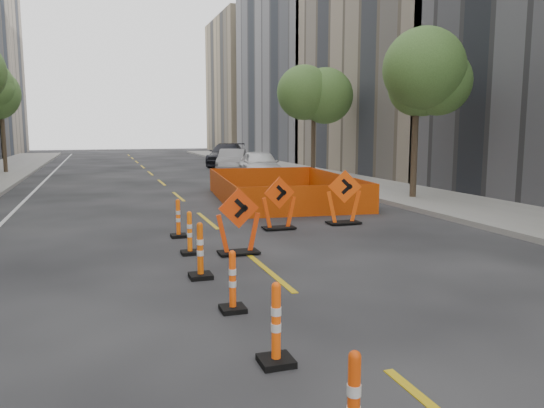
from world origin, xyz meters
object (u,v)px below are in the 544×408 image
object	(u,v)px
channelizer_5	(200,250)
parked_car_far	(227,155)
parked_car_mid	(232,161)
chevron_sign_right	(344,197)
channelizer_4	(233,281)
parked_car_near	(260,165)
chevron_sign_left	(238,221)
channelizer_6	(190,233)
chevron_sign_center	(279,203)
channelizer_7	(178,218)
channelizer_2	(354,407)
channelizer_3	(276,323)

from	to	relation	value
channelizer_5	parked_car_far	world-z (taller)	parked_car_far
parked_car_mid	parked_car_far	bearing A→B (deg)	99.72
chevron_sign_right	parked_car_mid	world-z (taller)	chevron_sign_right
channelizer_4	parked_car_near	size ratio (longest dim) A/B	0.20
channelizer_4	chevron_sign_left	size ratio (longest dim) A/B	0.64
channelizer_6	parked_car_mid	xyz separation A→B (m)	(6.21, 21.27, 0.26)
channelizer_5	chevron_sign_right	distance (m)	6.54
channelizer_4	chevron_sign_center	bearing A→B (deg)	65.10
channelizer_7	parked_car_near	world-z (taller)	parked_car_near
channelizer_2	channelizer_7	world-z (taller)	channelizer_7
chevron_sign_left	parked_car_mid	world-z (taller)	parked_car_mid
channelizer_3	chevron_sign_right	distance (m)	9.43
channelizer_4	chevron_sign_right	world-z (taller)	chevron_sign_right
chevron_sign_center	channelizer_6	bearing A→B (deg)	-145.56
parked_car_mid	parked_car_far	distance (m)	5.82
channelizer_4	channelizer_6	bearing A→B (deg)	90.10
channelizer_3	parked_car_mid	bearing A→B (deg)	77.16
channelizer_2	chevron_sign_right	xyz separation A→B (m)	(4.77, 10.06, 0.30)
channelizer_7	channelizer_2	bearing A→B (deg)	-89.79
channelizer_3	chevron_sign_left	distance (m)	5.56
chevron_sign_left	parked_car_mid	bearing A→B (deg)	82.02
channelizer_2	parked_car_near	size ratio (longest dim) A/B	0.21
chevron_sign_right	channelizer_2	bearing A→B (deg)	-90.70
chevron_sign_left	channelizer_4	bearing A→B (deg)	-100.37
chevron_sign_center	channelizer_4	bearing A→B (deg)	-118.06
parked_car_near	chevron_sign_left	bearing A→B (deg)	-101.51
channelizer_3	chevron_sign_center	size ratio (longest dim) A/B	0.68
chevron_sign_left	parked_car_far	xyz separation A→B (m)	(6.20, 27.32, 0.10)
chevron_sign_right	channelizer_7	bearing A→B (deg)	-150.62
channelizer_6	channelizer_7	distance (m)	1.93
channelizer_2	channelizer_4	xyz separation A→B (m)	(-0.06, 3.86, -0.01)
channelizer_7	chevron_sign_right	bearing A→B (deg)	4.71
channelizer_2	channelizer_3	size ratio (longest dim) A/B	0.97
channelizer_5	channelizer_3	bearing A→B (deg)	-87.46
chevron_sign_left	parked_car_far	world-z (taller)	parked_car_far
channelizer_2	channelizer_7	xyz separation A→B (m)	(-0.04, 9.66, 0.01)
parked_car_far	channelizer_4	bearing A→B (deg)	-81.10
chevron_sign_right	chevron_sign_center	bearing A→B (deg)	-150.53
chevron_sign_center	parked_car_mid	xyz separation A→B (m)	(3.41, 19.11, 0.01)
chevron_sign_left	chevron_sign_center	distance (m)	3.06
channelizer_7	chevron_sign_center	bearing A→B (deg)	4.64
channelizer_6	chevron_sign_right	xyz separation A→B (m)	(4.83, 2.33, 0.31)
chevron_sign_center	parked_car_near	distance (m)	14.39
parked_car_near	parked_car_mid	world-z (taller)	parked_car_near
channelizer_4	chevron_sign_right	bearing A→B (deg)	52.05
channelizer_6	parked_car_far	xyz separation A→B (m)	(7.22, 27.00, 0.36)
channelizer_4	channelizer_5	size ratio (longest dim) A/B	0.90
channelizer_4	channelizer_7	distance (m)	5.80
channelizer_7	parked_car_far	bearing A→B (deg)	74.00
channelizer_6	parked_car_far	distance (m)	27.95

